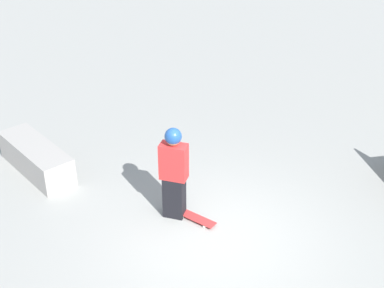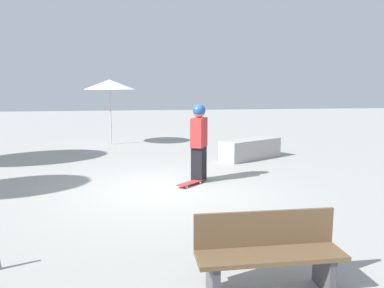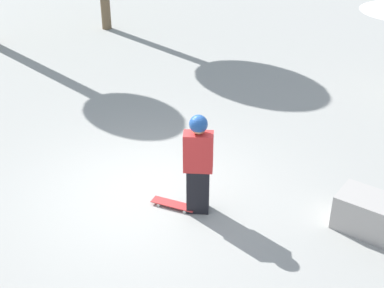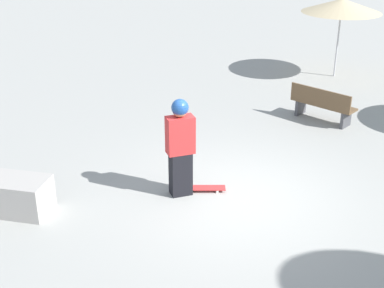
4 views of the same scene
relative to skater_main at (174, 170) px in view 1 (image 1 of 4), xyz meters
The scene contains 4 objects.
ground_plane 1.41m from the skater_main, 57.01° to the right, with size 60.00×60.00×0.00m, color #9E9E99.
skater_main is the anchor object (origin of this frame).
skateboard 1.03m from the skater_main, 35.71° to the right, with size 0.68×0.73×0.07m.
concrete_ledge 3.40m from the skater_main, 140.43° to the left, with size 1.63×2.18×0.62m.
Camera 1 is at (-1.89, -7.09, 6.14)m, focal length 50.00 mm.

